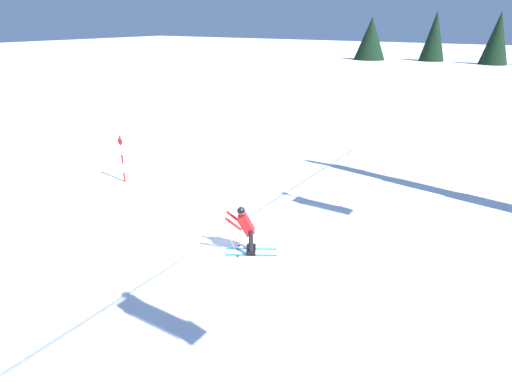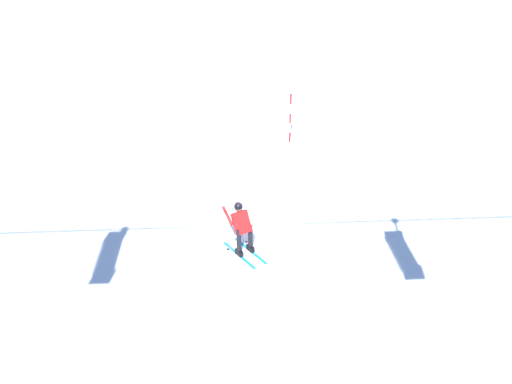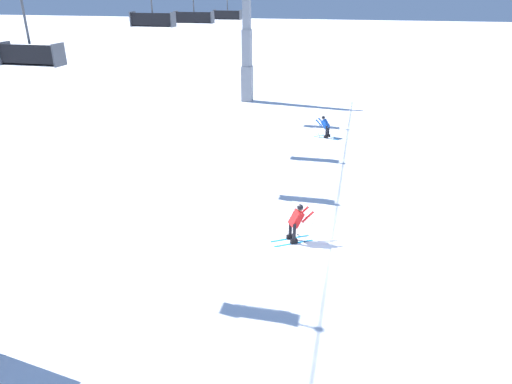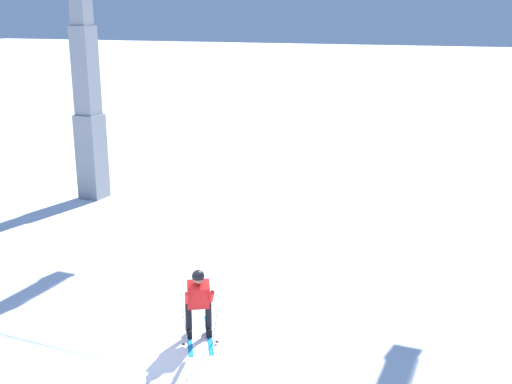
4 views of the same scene
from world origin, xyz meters
The scene contains 3 objects.
ground_plane centered at (0.00, 0.00, 0.00)m, with size 260.00×260.00×0.00m, color white.
skier_carving_main centered at (0.37, 0.56, 0.88)m, with size 1.33×1.66×1.65m.
trail_marker_pole centered at (-1.97, -7.47, 1.13)m, with size 0.07×0.28×2.09m.
Camera 2 is at (0.74, 13.43, 8.76)m, focal length 37.59 mm.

